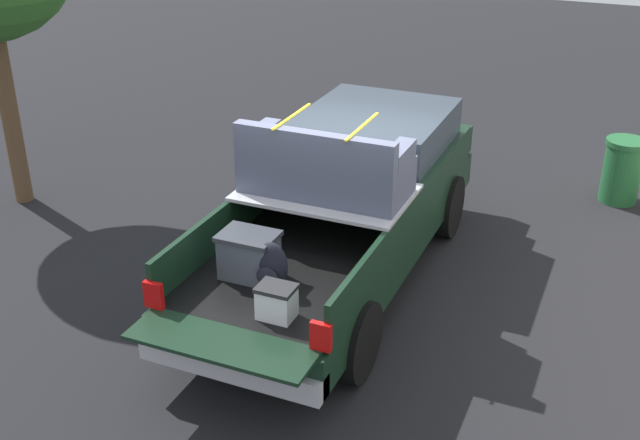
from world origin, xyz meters
The scene contains 3 objects.
ground_plane centered at (0.00, 0.00, 0.00)m, with size 40.00×40.00×0.00m, color black.
pickup_truck centered at (0.36, 0.00, 0.96)m, with size 6.05×2.06×2.23m.
trash_can centered at (3.88, -3.00, 0.50)m, with size 0.60×0.60×0.98m.
Camera 1 is at (-7.97, -3.18, 5.04)m, focal length 44.38 mm.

